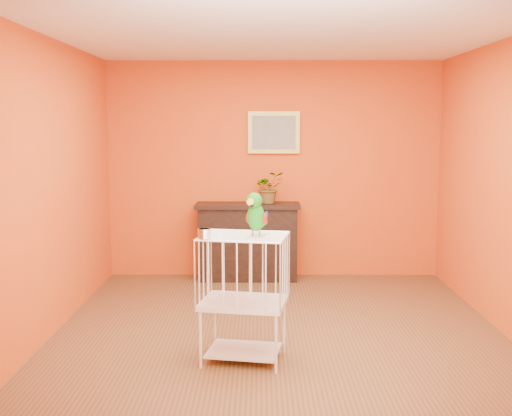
{
  "coord_description": "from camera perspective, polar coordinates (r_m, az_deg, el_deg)",
  "views": [
    {
      "loc": [
        -0.17,
        -5.5,
        1.84
      ],
      "look_at": [
        -0.2,
        -0.64,
        1.21
      ],
      "focal_mm": 45.0,
      "sensor_mm": 36.0,
      "label": 1
    }
  ],
  "objects": [
    {
      "name": "parrot",
      "position": [
        4.85,
        0.0,
        -0.53
      ],
      "size": [
        0.19,
        0.31,
        0.34
      ],
      "rotation": [
        0.0,
        0.0,
        -0.36
      ],
      "color": "#59544C",
      "rests_on": "birdcage"
    },
    {
      "name": "room_shell",
      "position": [
        5.51,
        2.1,
        4.73
      ],
      "size": [
        4.5,
        4.5,
        4.5
      ],
      "color": "#C55112",
      "rests_on": "ground"
    },
    {
      "name": "feed_cup",
      "position": [
        4.78,
        -4.62,
        -2.27
      ],
      "size": [
        0.1,
        0.1,
        0.07
      ],
      "primitive_type": "cylinder",
      "color": "silver",
      "rests_on": "birdcage"
    },
    {
      "name": "ground",
      "position": [
        5.8,
        2.02,
        -11.09
      ],
      "size": [
        4.5,
        4.5,
        0.0
      ],
      "primitive_type": "plane",
      "color": "brown",
      "rests_on": "ground"
    },
    {
      "name": "potted_plant",
      "position": [
        7.53,
        1.15,
        1.47
      ],
      "size": [
        0.45,
        0.47,
        0.29
      ],
      "primitive_type": "imported",
      "rotation": [
        0.0,
        0.0,
        0.36
      ],
      "color": "#26722D",
      "rests_on": "console_cabinet"
    },
    {
      "name": "framed_picture",
      "position": [
        7.72,
        1.59,
        6.73
      ],
      "size": [
        0.62,
        0.04,
        0.5
      ],
      "color": "#B59C40",
      "rests_on": "room_shell"
    },
    {
      "name": "console_cabinet",
      "position": [
        7.66,
        -0.74,
        -2.98
      ],
      "size": [
        1.23,
        0.44,
        0.92
      ],
      "color": "black",
      "rests_on": "ground"
    },
    {
      "name": "birdcage",
      "position": [
        5.03,
        -1.1,
        -7.84
      ],
      "size": [
        0.72,
        0.6,
        1.0
      ],
      "rotation": [
        0.0,
        0.0,
        -0.18
      ],
      "color": "silver",
      "rests_on": "ground"
    }
  ]
}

